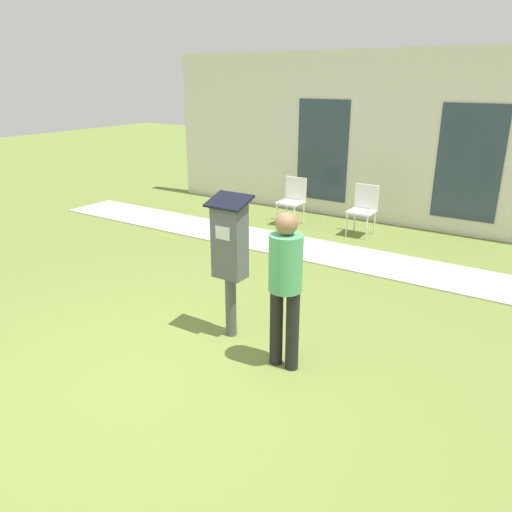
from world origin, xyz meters
name	(u,v)px	position (x,y,z in m)	size (l,w,h in m)	color
ground_plane	(159,378)	(0.00, 0.00, 0.00)	(40.00, 40.00, 0.00)	olive
sidewalk	(337,255)	(0.00, 4.14, 0.01)	(12.00, 1.10, 0.02)	#B7B2A8
building_facade	(394,140)	(0.00, 6.47, 1.60)	(10.00, 0.26, 3.20)	silver
parking_meter	(230,249)	(0.09, 1.08, 1.02)	(0.44, 0.31, 1.59)	#4C4C4C
person_standing	(285,279)	(0.89, 0.85, 0.93)	(0.32, 0.32, 1.58)	black
outdoor_chair_left	(293,197)	(-1.51, 5.36, 0.53)	(0.44, 0.44, 0.90)	white
outdoor_chair_middle	(364,206)	(-0.11, 5.45, 0.53)	(0.44, 0.44, 0.90)	white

